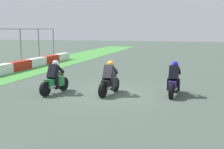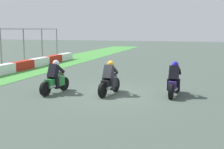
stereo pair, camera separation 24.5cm
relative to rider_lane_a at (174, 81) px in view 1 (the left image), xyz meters
name	(u,v)px [view 1 (the left image)]	position (x,y,z in m)	size (l,w,h in m)	color
ground_plane	(113,94)	(-0.48, 2.66, -0.62)	(120.00, 120.00, 0.00)	#415046
rider_lane_a	(174,81)	(0.00, 0.00, 0.00)	(2.04, 0.55, 1.51)	black
rider_lane_b	(109,81)	(-0.55, 2.79, 0.00)	(2.04, 0.59, 1.51)	black
rider_lane_c	(55,80)	(-1.00, 5.25, 0.00)	(2.03, 0.61, 1.51)	black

